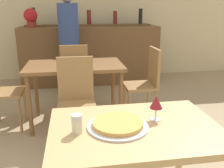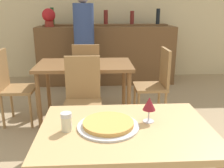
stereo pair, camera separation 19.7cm
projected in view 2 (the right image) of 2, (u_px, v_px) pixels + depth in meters
name	position (u px, v px, depth m)	size (l,w,h in m)	color
wall_back	(105.00, 9.00, 5.10)	(8.00, 0.05, 2.80)	beige
dining_table_near	(126.00, 141.00, 1.51)	(1.02, 0.72, 0.76)	tan
dining_table_far	(85.00, 71.00, 3.12)	(1.17, 0.70, 0.78)	brown
bar_counter	(106.00, 55.00, 4.87)	(2.60, 0.56, 1.10)	brown
bar_back_shelf	(107.00, 23.00, 4.83)	(2.39, 0.24, 0.34)	brown
chair_far_side_front	(83.00, 95.00, 2.67)	(0.40, 0.40, 0.95)	olive
chair_far_side_back	(87.00, 71.00, 3.65)	(0.40, 0.40, 0.95)	olive
chair_far_side_left	(11.00, 83.00, 3.11)	(0.40, 0.40, 0.95)	olive
chair_far_side_right	(157.00, 80.00, 3.21)	(0.40, 0.40, 0.95)	olive
pizza_tray	(108.00, 125.00, 1.48)	(0.37, 0.37, 0.04)	silver
cheese_shaker	(66.00, 122.00, 1.42)	(0.06, 0.06, 0.11)	beige
person_standing	(84.00, 39.00, 4.19)	(0.34, 0.34, 1.72)	#2D2D38
wine_glass	(149.00, 104.00, 1.52)	(0.08, 0.08, 0.16)	silver
potted_plant	(49.00, 16.00, 4.55)	(0.24, 0.24, 0.33)	maroon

